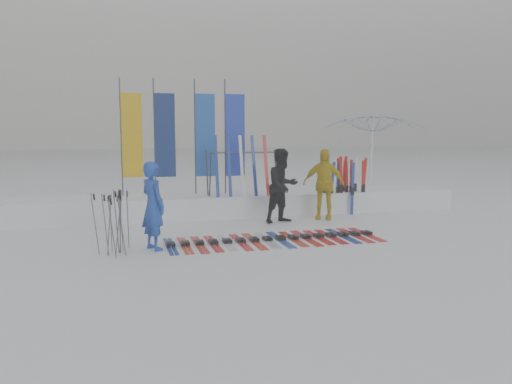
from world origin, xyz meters
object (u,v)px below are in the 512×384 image
object	(u,v)px
person_yellow	(324,184)
ski_row	(274,239)
tent_canopy	(372,156)
ski_rack	(244,167)
person_black	(283,186)
person_blue	(153,206)

from	to	relation	value
person_yellow	ski_row	distance (m)	3.17
person_yellow	tent_canopy	xyz separation A→B (m)	(2.97, 2.82, 0.57)
person_yellow	tent_canopy	world-z (taller)	tent_canopy
person_yellow	ski_rack	xyz separation A→B (m)	(-1.96, 0.99, 0.43)
person_yellow	ski_row	bearing A→B (deg)	-104.27
person_black	tent_canopy	bearing A→B (deg)	15.58
person_black	ski_rack	size ratio (longest dim) A/B	0.94
person_blue	tent_canopy	bearing A→B (deg)	-82.30
person_yellow	ski_rack	size ratio (longest dim) A/B	0.93
person_yellow	ski_row	world-z (taller)	person_yellow
ski_rack	person_yellow	bearing A→B (deg)	-26.90
person_blue	ski_row	distance (m)	2.72
tent_canopy	ski_rack	distance (m)	5.25
tent_canopy	ski_row	distance (m)	7.29
person_blue	ski_row	world-z (taller)	person_blue
ski_rack	tent_canopy	bearing A→B (deg)	20.38
person_blue	ski_rack	xyz separation A→B (m)	(2.71, 3.36, 0.50)
person_black	person_blue	bearing A→B (deg)	-167.96
person_black	person_yellow	distance (m)	1.24
person_yellow	ski_rack	distance (m)	2.24
ski_row	ski_rack	size ratio (longest dim) A/B	2.27
person_black	ski_row	world-z (taller)	person_black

